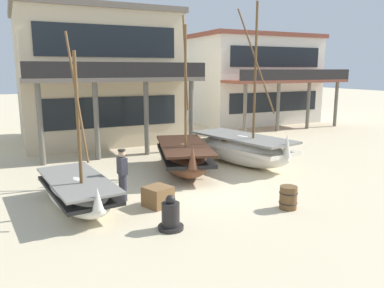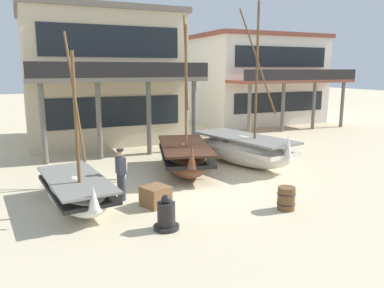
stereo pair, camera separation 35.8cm
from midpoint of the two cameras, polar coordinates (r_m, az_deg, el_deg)
name	(u,v)px [view 2 (the right image)]	position (r m, az deg, el deg)	size (l,w,h in m)	color
ground_plane	(203,187)	(13.67, 2.49, -6.51)	(120.00, 120.00, 0.00)	beige
fishing_boat_near_left	(244,149)	(16.83, 8.44, -0.74)	(2.90, 5.25, 6.80)	silver
fishing_boat_centre_large	(185,157)	(15.48, -0.46, -1.89)	(3.06, 4.90, 6.15)	brown
fishing_boat_far_right	(76,190)	(12.17, -16.14, -6.68)	(2.01, 4.21, 5.22)	silver
fisherman_by_hull	(121,175)	(12.31, -9.77, -4.63)	(0.28, 0.39, 1.68)	#33333D
capstan_winch	(166,216)	(10.17, -2.85, -10.68)	(0.68, 0.68, 0.94)	black
wooden_barrel	(286,198)	(11.87, 14.78, -7.88)	(0.56, 0.56, 0.70)	brown
cargo_crate	(156,196)	(11.85, -4.59, -7.78)	(0.74, 0.74, 0.62)	brown
harbor_building_main	(101,76)	(23.27, -13.02, 9.82)	(8.77, 9.04, 7.42)	beige
harbor_building_annex	(258,79)	(31.03, 10.17, 9.58)	(9.61, 8.61, 6.76)	silver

